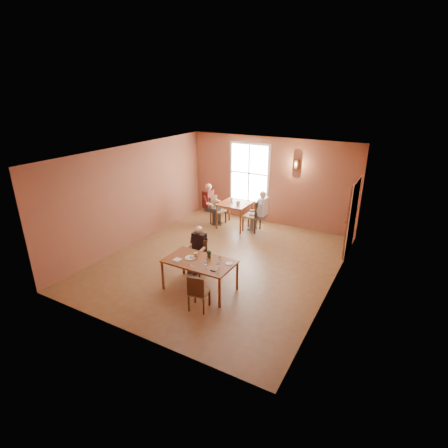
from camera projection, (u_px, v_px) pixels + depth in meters
The scene contains 30 objects.
ground at pixel (221, 261), 9.74m from camera, with size 6.00×7.00×0.01m, color brown.
wall_back at pixel (271, 181), 12.03m from camera, with size 6.00×0.04×3.00m, color brown.
wall_front at pixel (125, 266), 6.34m from camera, with size 6.00×0.04×3.00m, color brown.
wall_left at pixel (134, 195), 10.55m from camera, with size 0.04×7.00×3.00m, color brown.
wall_right at pixel (336, 232), 7.83m from camera, with size 0.04×7.00×3.00m, color brown.
ceiling at pixel (220, 153), 8.64m from camera, with size 6.00×7.00×0.04m, color white.
window at pixel (249, 173), 12.28m from camera, with size 1.36×0.10×1.96m, color white.
door at pixel (351, 219), 9.89m from camera, with size 0.12×1.04×2.10m, color maroon.
wall_sconce at pixel (296, 164), 11.28m from camera, with size 0.16×0.16×0.28m, color brown.
main_table at pixel (200, 275), 8.26m from camera, with size 1.63×0.92×0.77m, color brown, non-canonical shape.
chair_diner_main at pixel (197, 257), 9.00m from camera, with size 0.39×0.39×0.88m, color #532B1C, non-canonical shape.
diner_main at pixel (196, 253), 8.92m from camera, with size 0.47×0.47×1.17m, color #38271F, non-canonical shape.
chair_empty at pixel (199, 292), 7.52m from camera, with size 0.38×0.38×0.86m, color #482518, non-canonical shape.
plate_food at pixel (190, 258), 8.24m from camera, with size 0.27×0.27×0.03m, color white.
sandwich at pixel (196, 255), 8.26m from camera, with size 0.09×0.08×0.11m, color tan.
goblet_a at pixel (220, 260), 7.94m from camera, with size 0.07×0.07×0.18m, color white, non-canonical shape.
goblet_b at pixel (218, 266), 7.73m from camera, with size 0.07×0.07×0.17m, color white, non-canonical shape.
goblet_c at pixel (205, 264), 7.79m from camera, with size 0.08×0.08×0.19m, color white, non-canonical shape.
menu_stand at pixel (209, 254), 8.23m from camera, with size 0.11×0.05×0.18m, color #1F3723.
knife at pixel (191, 265), 7.91m from camera, with size 0.18×0.01×0.00m, color silver.
napkin at pixel (177, 259), 8.18m from camera, with size 0.17×0.17×0.01m, color white.
side_plate at pixel (229, 263), 7.99m from camera, with size 0.17×0.17×0.01m, color white.
sunglasses at pixel (213, 271), 7.66m from camera, with size 0.13×0.04×0.02m, color black.
second_table at pixel (235, 215), 11.98m from camera, with size 0.98×0.98×0.86m, color brown, non-canonical shape.
chair_diner_white at pixel (252, 215), 11.64m from camera, with size 0.48×0.48×1.09m, color #512C16, non-canonical shape.
diner_white at pixel (253, 212), 11.58m from camera, with size 0.54×0.54×1.35m, color white, non-canonical shape.
chair_diner_maroon at pixel (218, 210), 12.25m from camera, with size 0.43×0.43×0.98m, color brown, non-canonical shape.
diner_maroon at pixel (217, 205), 12.19m from camera, with size 0.56×0.56×1.39m, color #59131B, non-canonical shape.
cup_a at pixel (238, 203), 11.65m from camera, with size 0.14×0.14×0.11m, color silver.
cup_b at pixel (232, 200), 12.00m from camera, with size 0.11×0.11×0.11m, color silver.
Camera 1 is at (4.31, -7.53, 4.55)m, focal length 28.00 mm.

